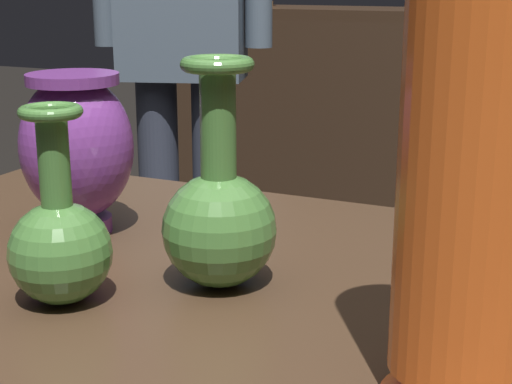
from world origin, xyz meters
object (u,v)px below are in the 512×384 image
Objects in this scene: vase_centerpiece at (219,215)px; vase_right_accent at (77,147)px; vase_left_accent at (60,241)px; visitor_near_left at (182,13)px; vase_tall_behind at (474,158)px.

vase_centerpiece is 0.25m from vase_right_accent.
vase_left_accent is 0.11× the size of visitor_near_left.
vase_right_accent reaches higher than vase_left_accent.
vase_right_accent is at bearing 95.36° from visitor_near_left.
visitor_near_left is at bearing 114.59° from vase_left_accent.
vase_left_accent is at bearing 96.79° from visitor_near_left.
vase_left_accent is 1.36m from visitor_near_left.
vase_right_accent is (-0.24, 0.08, 0.03)m from vase_centerpiece.
vase_left_accent is (-0.39, 0.02, -0.13)m from vase_tall_behind.
vase_left_accent is 0.98× the size of vase_right_accent.
vase_tall_behind is 0.41m from vase_left_accent.
visitor_near_left is (-0.95, 1.26, 0.03)m from vase_tall_behind.
vase_centerpiece is 1.19× the size of vase_right_accent.
vase_centerpiece is 1.21× the size of vase_left_accent.
vase_centerpiece is 0.14× the size of visitor_near_left.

